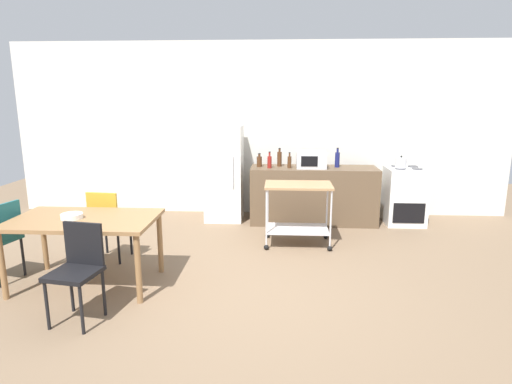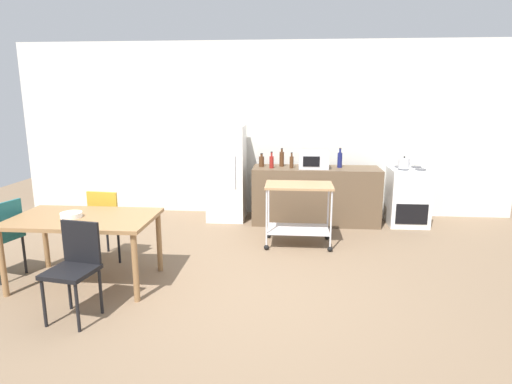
{
  "view_description": "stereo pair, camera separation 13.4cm",
  "coord_description": "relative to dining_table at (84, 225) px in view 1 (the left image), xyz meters",
  "views": [
    {
      "loc": [
        0.38,
        -4.22,
        2.01
      ],
      "look_at": [
        0.06,
        1.2,
        0.8
      ],
      "focal_mm": 30.35,
      "sensor_mm": 36.0,
      "label": 1
    },
    {
      "loc": [
        0.51,
        -4.21,
        2.01
      ],
      "look_at": [
        0.06,
        1.2,
        0.8
      ],
      "focal_mm": 30.35,
      "sensor_mm": 36.0,
      "label": 2
    }
  ],
  "objects": [
    {
      "name": "fruit_bowl",
      "position": [
        -0.11,
        -0.03,
        0.11
      ],
      "size": [
        0.22,
        0.22,
        0.05
      ],
      "primitive_type": "cylinder",
      "color": "white",
      "rests_on": "dining_table"
    },
    {
      "name": "chair_mustard",
      "position": [
        -0.04,
        0.71,
        -0.15
      ],
      "size": [
        0.44,
        0.44,
        0.89
      ],
      "rotation": [
        0.0,
        0.0,
        3.04
      ],
      "color": "gold",
      "rests_on": "ground_plane"
    },
    {
      "name": "stove_oven",
      "position": [
        4.05,
        2.56,
        -0.22
      ],
      "size": [
        0.6,
        0.61,
        0.92
      ],
      "color": "white",
      "rests_on": "ground_plane"
    },
    {
      "name": "chair_black",
      "position": [
        0.26,
        -0.73,
        -0.15
      ],
      "size": [
        0.46,
        0.46,
        0.89
      ],
      "rotation": [
        0.0,
        0.0,
        -0.17
      ],
      "color": "black",
      "rests_on": "ground_plane"
    },
    {
      "name": "kitchen_counter",
      "position": [
        2.6,
        2.54,
        -0.22
      ],
      "size": [
        2.0,
        0.64,
        0.9
      ],
      "primitive_type": "cube",
      "color": "brown",
      "rests_on": "ground_plane"
    },
    {
      "name": "microwave",
      "position": [
        2.55,
        2.49,
        0.36
      ],
      "size": [
        0.46,
        0.35,
        0.26
      ],
      "color": "silver",
      "rests_on": "kitchen_counter"
    },
    {
      "name": "bottle_olive_oil",
      "position": [
        2.2,
        2.47,
        0.33
      ],
      "size": [
        0.06,
        0.06,
        0.25
      ],
      "color": "#4C2D19",
      "rests_on": "kitchen_counter"
    },
    {
      "name": "bottle_wine",
      "position": [
        1.73,
        2.57,
        0.32
      ],
      "size": [
        0.08,
        0.08,
        0.22
      ],
      "color": "#4C2D19",
      "rests_on": "kitchen_counter"
    },
    {
      "name": "kettle",
      "position": [
        3.93,
        2.46,
        0.33
      ],
      "size": [
        0.24,
        0.17,
        0.19
      ],
      "color": "silver",
      "rests_on": "stove_oven"
    },
    {
      "name": "bottle_sesame_oil",
      "position": [
        2.96,
        2.59,
        0.36
      ],
      "size": [
        0.07,
        0.07,
        0.31
      ],
      "color": "navy",
      "rests_on": "kitchen_counter"
    },
    {
      "name": "dining_table",
      "position": [
        0.0,
        0.0,
        0.0
      ],
      "size": [
        1.5,
        0.9,
        0.75
      ],
      "color": "olive",
      "rests_on": "ground_plane"
    },
    {
      "name": "chair_teal",
      "position": [
        -0.98,
        0.05,
        -0.15
      ],
      "size": [
        0.48,
        0.48,
        0.89
      ],
      "rotation": [
        0.0,
        0.0,
        -1.8
      ],
      "color": "#1E666B",
      "rests_on": "ground_plane"
    },
    {
      "name": "bottle_sparkling_water",
      "position": [
        1.89,
        2.45,
        0.33
      ],
      "size": [
        0.07,
        0.07,
        0.26
      ],
      "color": "maroon",
      "rests_on": "kitchen_counter"
    },
    {
      "name": "bottle_vinegar",
      "position": [
        2.05,
        2.63,
        0.35
      ],
      "size": [
        0.07,
        0.07,
        0.29
      ],
      "color": "#4C2D19",
      "rests_on": "kitchen_counter"
    },
    {
      "name": "back_wall",
      "position": [
        1.7,
        3.14,
        0.78
      ],
      "size": [
        8.4,
        0.12,
        2.9
      ],
      "primitive_type": "cube",
      "color": "silver",
      "rests_on": "ground_plane"
    },
    {
      "name": "refrigerator",
      "position": [
        1.15,
        2.64,
        0.1
      ],
      "size": [
        0.6,
        0.63,
        1.55
      ],
      "color": "white",
      "rests_on": "ground_plane"
    },
    {
      "name": "ground_plane",
      "position": [
        1.7,
        -0.06,
        -0.67
      ],
      "size": [
        12.0,
        12.0,
        0.0
      ],
      "primitive_type": "plane",
      "color": "brown"
    },
    {
      "name": "kitchen_cart",
      "position": [
        2.31,
        1.44,
        -0.1
      ],
      "size": [
        0.91,
        0.57,
        0.85
      ],
      "color": "#A37A51",
      "rests_on": "ground_plane"
    }
  ]
}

